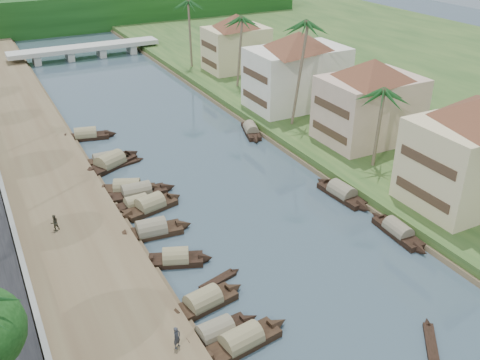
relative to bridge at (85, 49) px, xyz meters
name	(u,v)px	position (x,y,z in m)	size (l,w,h in m)	color
ground	(286,251)	(0.00, -72.00, -1.72)	(220.00, 220.00, 0.00)	#364751
left_bank	(49,189)	(-16.00, -52.00, -1.32)	(10.00, 180.00, 0.80)	brown
right_bank	(329,128)	(19.00, -52.00, -1.12)	(16.00, 180.00, 1.20)	#23431A
retaining_wall	(3,190)	(-20.20, -52.00, -0.37)	(0.40, 180.00, 1.10)	slate
treeline	(55,13)	(0.00, 28.00, 2.28)	(120.00, 14.00, 8.00)	#10330E
bridge	(85,49)	(0.00, 0.00, 0.00)	(28.00, 4.00, 2.40)	#AFAFA4
building_near	(476,149)	(18.99, -74.00, 4.66)	(14.85, 14.85, 10.20)	#D2BD8D
building_mid	(370,99)	(19.99, -58.00, 4.41)	(14.11, 14.11, 9.70)	#D1AC94
building_far	(297,69)	(18.99, -44.00, 4.66)	(15.59, 15.59, 10.20)	silver
building_distant	(236,42)	(19.99, -24.00, 4.16)	(12.62, 12.62, 9.20)	#D2BD8D
sampan_2	(241,342)	(-8.49, -80.04, -1.31)	(8.02, 2.63, 2.10)	black
sampan_3	(216,333)	(-9.66, -78.49, -1.32)	(7.08, 1.98, 1.93)	black
sampan_4	(203,303)	(-9.14, -75.26, -1.31)	(7.48, 2.85, 2.10)	black
sampan_5	(176,259)	(-8.91, -69.28, -1.31)	(6.35, 3.75, 2.03)	black
sampan_6	(152,231)	(-9.28, -64.32, -1.30)	(7.77, 2.53, 2.27)	black
sampan_7	(136,204)	(-8.98, -59.02, -1.32)	(6.33, 1.64, 1.74)	black
sampan_8	(150,206)	(-7.95, -60.09, -1.30)	(7.59, 3.48, 2.28)	black
sampan_9	(137,193)	(-8.28, -56.93, -1.31)	(8.46, 2.12, 2.13)	black
sampan_10	(127,189)	(-8.85, -55.61, -1.31)	(7.75, 4.60, 2.15)	black
sampan_11	(110,164)	(-8.77, -48.97, -1.30)	(8.71, 5.71, 2.49)	black
sampan_12	(105,160)	(-9.06, -47.68, -1.32)	(7.39, 1.60, 1.81)	black
sampan_13	(86,136)	(-9.29, -39.55, -1.31)	(7.99, 3.36, 2.15)	black
sampan_14	(398,231)	(10.13, -74.57, -1.32)	(1.84, 7.71, 1.90)	black
sampan_15	(342,193)	(10.04, -66.59, -1.31)	(2.24, 8.14, 2.16)	black
sampan_16	(251,130)	(9.97, -47.61, -1.32)	(3.64, 7.85, 1.94)	black
canoe_0	(431,344)	(2.83, -85.86, -1.62)	(3.82, 4.54, 0.69)	black
canoe_1	(218,281)	(-6.93, -73.11, -1.62)	(4.61, 1.95, 0.74)	black
canoe_2	(123,165)	(-7.49, -49.28, -1.62)	(5.63, 2.02, 0.81)	black
palm_1	(382,92)	(16.00, -64.13, 7.64)	(3.20, 3.20, 9.90)	brown
palm_2	(299,26)	(15.00, -49.89, 11.81)	(3.20, 3.20, 14.20)	brown
palm_3	(238,20)	(16.00, -32.45, 9.48)	(3.20, 3.20, 11.79)	brown
palm_7	(189,3)	(14.00, -18.70, 10.06)	(3.20, 3.20, 12.41)	brown
tree_6	(319,60)	(24.00, -41.90, 4.73)	(4.55, 4.55, 7.22)	#493C2A
person_near	(177,338)	(-12.56, -78.87, -0.11)	(0.59, 0.39, 1.63)	#292B31
person_far	(54,223)	(-16.89, -60.81, -0.18)	(0.72, 0.56, 1.48)	#383527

